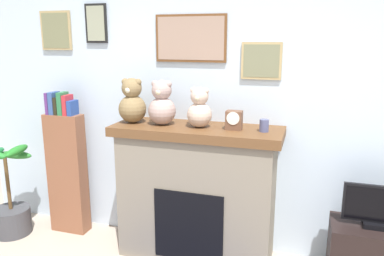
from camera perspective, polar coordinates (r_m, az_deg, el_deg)
back_wall at (r=3.52m, az=4.60°, el=2.59°), size 5.20×0.15×2.60m
fireplace at (r=3.47m, az=0.72°, el=-9.48°), size 1.47×0.55×1.21m
bookshelf at (r=4.08m, az=-18.16°, el=-5.74°), size 0.38×0.16×1.45m
potted_plant at (r=4.35m, az=-25.48°, el=-10.31°), size 0.43×0.44×0.93m
television at (r=3.32m, az=26.05°, el=-10.67°), size 0.52×0.14×0.34m
candle_jar at (r=3.14m, az=10.71°, el=0.37°), size 0.08×0.08×0.10m
mantel_clock at (r=3.17m, az=6.29°, el=1.17°), size 0.13×0.10×0.16m
teddy_bear_brown at (r=3.45m, az=-8.91°, el=3.75°), size 0.25×0.25×0.40m
teddy_bear_cream at (r=3.33m, az=-4.51°, el=3.48°), size 0.24×0.24×0.39m
teddy_bear_tan at (r=3.23m, az=1.12°, el=2.80°), size 0.21×0.21×0.34m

